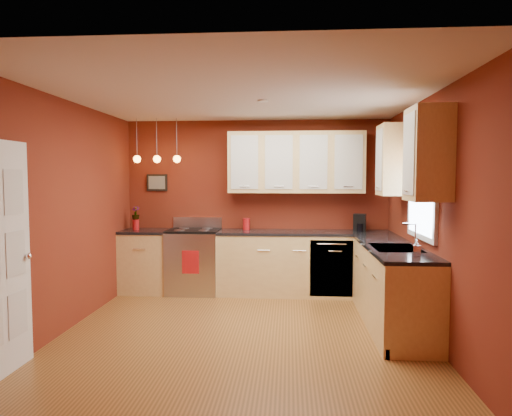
# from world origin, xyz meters

# --- Properties ---
(floor) EXTENTS (4.20, 4.20, 0.00)m
(floor) POSITION_xyz_m (0.00, 0.00, 0.00)
(floor) COLOR #985E2C
(floor) RESTS_ON ground
(ceiling) EXTENTS (4.00, 4.20, 0.02)m
(ceiling) POSITION_xyz_m (0.00, 0.00, 2.60)
(ceiling) COLOR beige
(ceiling) RESTS_ON wall_back
(wall_back) EXTENTS (4.00, 0.02, 2.60)m
(wall_back) POSITION_xyz_m (0.00, 2.10, 1.30)
(wall_back) COLOR maroon
(wall_back) RESTS_ON floor
(wall_front) EXTENTS (4.00, 0.02, 2.60)m
(wall_front) POSITION_xyz_m (0.00, -2.10, 1.30)
(wall_front) COLOR maroon
(wall_front) RESTS_ON floor
(wall_left) EXTENTS (0.02, 4.20, 2.60)m
(wall_left) POSITION_xyz_m (-2.00, 0.00, 1.30)
(wall_left) COLOR maroon
(wall_left) RESTS_ON floor
(wall_right) EXTENTS (0.02, 4.20, 2.60)m
(wall_right) POSITION_xyz_m (2.00, 0.00, 1.30)
(wall_right) COLOR maroon
(wall_right) RESTS_ON floor
(base_cabinets_back_left) EXTENTS (0.70, 0.60, 0.90)m
(base_cabinets_back_left) POSITION_xyz_m (-1.65, 1.80, 0.45)
(base_cabinets_back_left) COLOR #E5C37B
(base_cabinets_back_left) RESTS_ON floor
(base_cabinets_back_right) EXTENTS (2.54, 0.60, 0.90)m
(base_cabinets_back_right) POSITION_xyz_m (0.73, 1.80, 0.45)
(base_cabinets_back_right) COLOR #E5C37B
(base_cabinets_back_right) RESTS_ON floor
(base_cabinets_right) EXTENTS (0.60, 2.10, 0.90)m
(base_cabinets_right) POSITION_xyz_m (1.70, 0.45, 0.45)
(base_cabinets_right) COLOR #E5C37B
(base_cabinets_right) RESTS_ON floor
(counter_back_left) EXTENTS (0.70, 0.62, 0.04)m
(counter_back_left) POSITION_xyz_m (-1.65, 1.80, 0.92)
(counter_back_left) COLOR black
(counter_back_left) RESTS_ON base_cabinets_back_left
(counter_back_right) EXTENTS (2.54, 0.62, 0.04)m
(counter_back_right) POSITION_xyz_m (0.73, 1.80, 0.92)
(counter_back_right) COLOR black
(counter_back_right) RESTS_ON base_cabinets_back_right
(counter_right) EXTENTS (0.62, 2.10, 0.04)m
(counter_right) POSITION_xyz_m (1.70, 0.45, 0.92)
(counter_right) COLOR black
(counter_right) RESTS_ON base_cabinets_right
(gas_range) EXTENTS (0.76, 0.64, 1.11)m
(gas_range) POSITION_xyz_m (-0.92, 1.80, 0.48)
(gas_range) COLOR #B7B8BC
(gas_range) RESTS_ON floor
(dishwasher_front) EXTENTS (0.60, 0.02, 0.80)m
(dishwasher_front) POSITION_xyz_m (1.10, 1.51, 0.45)
(dishwasher_front) COLOR #B7B8BC
(dishwasher_front) RESTS_ON base_cabinets_back_right
(sink) EXTENTS (0.50, 0.70, 0.33)m
(sink) POSITION_xyz_m (1.70, 0.30, 0.92)
(sink) COLOR gray
(sink) RESTS_ON counter_right
(window) EXTENTS (0.06, 1.02, 1.22)m
(window) POSITION_xyz_m (1.97, 0.30, 1.69)
(window) COLOR white
(window) RESTS_ON wall_right
(door_left_wall) EXTENTS (0.12, 0.82, 2.05)m
(door_left_wall) POSITION_xyz_m (-1.97, -1.20, 1.03)
(door_left_wall) COLOR white
(door_left_wall) RESTS_ON floor
(upper_cabinets_back) EXTENTS (2.00, 0.35, 0.90)m
(upper_cabinets_back) POSITION_xyz_m (0.60, 1.93, 1.95)
(upper_cabinets_back) COLOR #E5C37B
(upper_cabinets_back) RESTS_ON wall_back
(upper_cabinets_right) EXTENTS (0.35, 1.95, 0.90)m
(upper_cabinets_right) POSITION_xyz_m (1.82, 0.32, 1.95)
(upper_cabinets_right) COLOR #E5C37B
(upper_cabinets_right) RESTS_ON wall_right
(wall_picture) EXTENTS (0.32, 0.03, 0.26)m
(wall_picture) POSITION_xyz_m (-1.55, 2.08, 1.65)
(wall_picture) COLOR black
(wall_picture) RESTS_ON wall_back
(pendant_lights) EXTENTS (0.71, 0.11, 0.66)m
(pendant_lights) POSITION_xyz_m (-1.45, 1.75, 2.01)
(pendant_lights) COLOR gray
(pendant_lights) RESTS_ON ceiling
(red_canister) EXTENTS (0.11, 0.11, 0.17)m
(red_canister) POSITION_xyz_m (-0.14, 1.95, 1.03)
(red_canister) COLOR #AF1215
(red_canister) RESTS_ON counter_back_right
(red_vase) EXTENTS (0.10, 0.10, 0.16)m
(red_vase) POSITION_xyz_m (-1.81, 1.81, 1.02)
(red_vase) COLOR #AF1215
(red_vase) RESTS_ON counter_back_left
(flowers) EXTENTS (0.12, 0.12, 0.22)m
(flowers) POSITION_xyz_m (-1.81, 1.81, 1.18)
(flowers) COLOR #AF1215
(flowers) RESTS_ON red_vase
(coffee_maker) EXTENTS (0.21, 0.20, 0.26)m
(coffee_maker) POSITION_xyz_m (1.54, 1.86, 1.06)
(coffee_maker) COLOR black
(coffee_maker) RESTS_ON counter_back_right
(soap_pump) EXTENTS (0.08, 0.08, 0.16)m
(soap_pump) POSITION_xyz_m (1.78, -0.25, 1.02)
(soap_pump) COLOR white
(soap_pump) RESTS_ON counter_right
(dish_towel) EXTENTS (0.24, 0.02, 0.33)m
(dish_towel) POSITION_xyz_m (-0.90, 1.47, 0.52)
(dish_towel) COLOR #AF1215
(dish_towel) RESTS_ON gas_range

